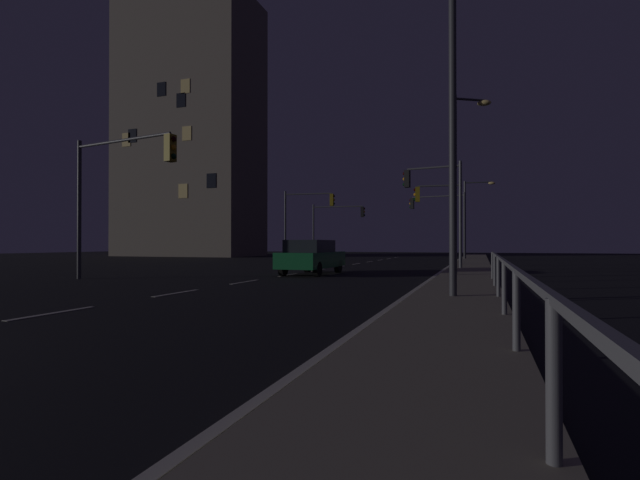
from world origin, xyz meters
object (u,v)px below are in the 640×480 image
(traffic_light_overhead_east, at_px, (436,194))
(traffic_light_far_right, at_px, (118,176))
(traffic_light_far_center, at_px, (336,219))
(street_lamp_corner, at_px, (444,93))
(traffic_light_mid_right, at_px, (440,212))
(building_distant, at_px, (190,131))
(traffic_light_mid_left, at_px, (306,212))
(street_lamp_mid_block, at_px, (470,211))
(car, at_px, (311,256))
(traffic_light_far_left, at_px, (440,207))
(street_lamp_far_end, at_px, (460,167))

(traffic_light_overhead_east, relative_size, traffic_light_far_right, 1.02)
(traffic_light_far_center, xyz_separation_m, street_lamp_corner, (11.90, -29.30, 1.49))
(traffic_light_mid_right, xyz_separation_m, street_lamp_corner, (2.44, -28.59, 1.06))
(traffic_light_overhead_east, height_order, building_distant, building_distant)
(traffic_light_mid_left, height_order, traffic_light_overhead_east, traffic_light_overhead_east)
(traffic_light_mid_left, distance_m, street_lamp_mid_block, 14.23)
(traffic_light_mid_left, height_order, building_distant, building_distant)
(traffic_light_mid_right, bearing_deg, traffic_light_far_center, 175.68)
(car, distance_m, traffic_light_mid_right, 21.29)
(traffic_light_far_left, height_order, street_lamp_corner, street_lamp_corner)
(building_distant, bearing_deg, traffic_light_overhead_east, -33.87)
(traffic_light_mid_right, relative_size, traffic_light_far_center, 1.09)
(car, xyz_separation_m, traffic_light_far_center, (-5.43, 21.36, 2.84))
(street_lamp_mid_block, bearing_deg, traffic_light_far_right, -113.56)
(traffic_light_far_right, height_order, street_lamp_mid_block, street_lamp_mid_block)
(traffic_light_mid_right, height_order, traffic_light_far_left, traffic_light_mid_right)
(car, height_order, traffic_light_mid_right, traffic_light_mid_right)
(traffic_light_mid_left, bearing_deg, traffic_light_far_center, 85.46)
(street_lamp_mid_block, distance_m, building_distant, 32.60)
(traffic_light_mid_right, distance_m, traffic_light_far_left, 10.63)
(traffic_light_far_center, distance_m, street_lamp_corner, 31.66)
(traffic_light_mid_left, height_order, traffic_light_far_left, traffic_light_mid_left)
(traffic_light_overhead_east, bearing_deg, traffic_light_far_left, 91.76)
(street_lamp_corner, relative_size, building_distant, 0.29)
(car, distance_m, street_lamp_mid_block, 22.96)
(car, relative_size, building_distant, 0.15)
(street_lamp_far_end, distance_m, building_distant, 41.07)
(traffic_light_mid_right, relative_size, traffic_light_far_right, 1.00)
(car, distance_m, street_lamp_far_end, 7.51)
(traffic_light_far_center, relative_size, street_lamp_far_end, 0.69)
(traffic_light_far_center, bearing_deg, traffic_light_mid_left, -94.54)
(traffic_light_mid_right, relative_size, traffic_light_mid_left, 0.98)
(traffic_light_far_right, xyz_separation_m, street_lamp_far_end, (12.11, 5.93, 0.58))
(car, distance_m, traffic_light_mid_left, 16.28)
(traffic_light_far_right, bearing_deg, street_lamp_mid_block, 66.44)
(traffic_light_far_center, height_order, street_lamp_far_end, street_lamp_far_end)
(traffic_light_mid_right, xyz_separation_m, traffic_light_far_right, (-9.61, -26.54, -0.13))
(car, distance_m, traffic_light_overhead_east, 8.23)
(car, distance_m, traffic_light_far_right, 8.71)
(traffic_light_mid_left, relative_size, street_lamp_mid_block, 0.85)
(traffic_light_overhead_east, xyz_separation_m, traffic_light_far_left, (-0.13, 4.39, -0.32))
(traffic_light_far_center, relative_size, building_distant, 0.18)
(traffic_light_mid_right, bearing_deg, traffic_light_mid_left, -149.67)
(car, relative_size, traffic_light_mid_left, 0.79)
(traffic_light_far_right, bearing_deg, street_lamp_corner, -9.62)
(street_lamp_corner, bearing_deg, traffic_light_far_right, 170.38)
(traffic_light_mid_right, distance_m, street_lamp_mid_block, 2.69)
(traffic_light_far_right, bearing_deg, traffic_light_mid_right, 70.09)
(traffic_light_far_left, xyz_separation_m, traffic_light_far_center, (-10.31, 11.30, -0.07))
(street_lamp_corner, distance_m, street_lamp_mid_block, 29.72)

